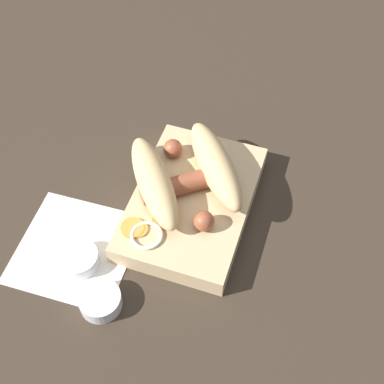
# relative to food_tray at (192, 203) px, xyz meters

# --- Properties ---
(ground_plane) EXTENTS (3.00, 3.00, 0.00)m
(ground_plane) POSITION_rel_food_tray_xyz_m (0.00, 0.00, -0.02)
(ground_plane) COLOR #33281E
(food_tray) EXTENTS (0.24, 0.16, 0.03)m
(food_tray) POSITION_rel_food_tray_xyz_m (0.00, 0.00, 0.00)
(food_tray) COLOR tan
(food_tray) RESTS_ON ground_plane
(bread_roll) EXTENTS (0.21, 0.21, 0.05)m
(bread_roll) POSITION_rel_food_tray_xyz_m (0.02, 0.02, 0.04)
(bread_roll) COLOR tan
(bread_roll) RESTS_ON food_tray
(sausage) EXTENTS (0.13, 0.12, 0.03)m
(sausage) POSITION_rel_food_tray_xyz_m (0.01, 0.01, 0.03)
(sausage) COLOR brown
(sausage) RESTS_ON food_tray
(pickled_veggies) EXTENTS (0.07, 0.07, 0.01)m
(pickled_veggies) POSITION_rel_food_tray_xyz_m (-0.07, 0.04, 0.02)
(pickled_veggies) COLOR #F99E4C
(pickled_veggies) RESTS_ON food_tray
(napkin) EXTENTS (0.16, 0.16, 0.00)m
(napkin) POSITION_rel_food_tray_xyz_m (-0.11, 0.13, -0.01)
(napkin) COLOR white
(napkin) RESTS_ON ground_plane
(condiment_cup_near) EXTENTS (0.05, 0.05, 0.02)m
(condiment_cup_near) POSITION_rel_food_tray_xyz_m (-0.13, 0.12, -0.01)
(condiment_cup_near) COLOR silver
(condiment_cup_near) RESTS_ON ground_plane
(condiment_cup_far) EXTENTS (0.05, 0.05, 0.02)m
(condiment_cup_far) POSITION_rel_food_tray_xyz_m (-0.18, 0.06, -0.01)
(condiment_cup_far) COLOR silver
(condiment_cup_far) RESTS_ON ground_plane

